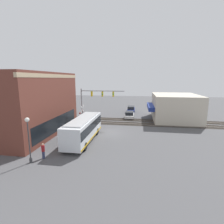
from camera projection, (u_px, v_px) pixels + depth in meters
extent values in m
plane|color=#4C4C4F|center=(109.00, 133.00, 27.37)|extent=(120.00, 120.00, 0.00)
cube|color=brown|center=(27.00, 103.00, 26.52)|extent=(16.01, 9.79, 9.27)
cube|color=tan|center=(54.00, 76.00, 25.03)|extent=(16.21, 0.36, 0.50)
cube|color=black|center=(58.00, 123.00, 26.34)|extent=(13.45, 0.12, 2.20)
cube|color=beige|center=(175.00, 107.00, 35.53)|extent=(10.96, 8.60, 5.21)
cube|color=navy|center=(151.00, 107.00, 36.27)|extent=(7.67, 1.20, 0.80)
cube|color=silver|center=(84.00, 128.00, 23.59)|extent=(10.08, 2.55, 2.60)
cube|color=black|center=(83.00, 126.00, 23.52)|extent=(9.87, 2.59, 1.09)
cube|color=gold|center=(84.00, 136.00, 23.80)|extent=(9.87, 2.58, 0.24)
cube|color=#A5A8AA|center=(83.00, 119.00, 23.34)|extent=(8.56, 2.17, 0.12)
cylinder|color=black|center=(90.00, 131.00, 26.58)|extent=(1.00, 2.57, 1.00)
cylinder|color=black|center=(75.00, 146.00, 20.68)|extent=(1.00, 2.57, 1.00)
cylinder|color=gray|center=(82.00, 107.00, 31.92)|extent=(0.20, 0.20, 6.62)
cylinder|color=gray|center=(102.00, 91.00, 30.79)|extent=(0.16, 7.77, 0.16)
cube|color=gold|center=(92.00, 94.00, 31.18)|extent=(0.30, 0.27, 0.90)
sphere|color=yellow|center=(92.00, 94.00, 31.02)|extent=(0.20, 0.20, 0.20)
cube|color=gold|center=(102.00, 94.00, 30.89)|extent=(0.30, 0.27, 0.90)
sphere|color=green|center=(102.00, 94.00, 30.73)|extent=(0.20, 0.20, 0.20)
cube|color=gold|center=(113.00, 94.00, 30.60)|extent=(0.30, 0.27, 0.90)
sphere|color=green|center=(113.00, 94.00, 30.44)|extent=(0.20, 0.20, 0.20)
cylinder|color=gray|center=(83.00, 116.00, 31.11)|extent=(0.14, 0.14, 3.60)
cube|color=white|center=(82.00, 109.00, 30.87)|extent=(1.41, 0.06, 1.41)
cube|color=white|center=(82.00, 109.00, 30.87)|extent=(1.41, 0.06, 1.41)
cylinder|color=#38383A|center=(82.00, 113.00, 31.02)|extent=(0.08, 0.90, 0.08)
sphere|color=red|center=(85.00, 113.00, 30.90)|extent=(0.28, 0.28, 0.28)
sphere|color=red|center=(80.00, 113.00, 31.04)|extent=(0.28, 0.28, 0.28)
cylinder|color=#38383A|center=(31.00, 160.00, 17.61)|extent=(0.28, 0.28, 0.50)
cylinder|color=#38383A|center=(29.00, 143.00, 17.26)|extent=(0.12, 0.12, 4.23)
sphere|color=white|center=(27.00, 120.00, 16.82)|extent=(0.44, 0.44, 0.44)
cube|color=#332D28|center=(114.00, 123.00, 33.19)|extent=(2.60, 60.00, 0.03)
cube|color=#6B6056|center=(114.00, 124.00, 32.48)|extent=(0.07, 60.00, 0.15)
cube|color=#6B6056|center=(115.00, 122.00, 33.88)|extent=(0.07, 60.00, 0.15)
cube|color=#332D28|center=(117.00, 119.00, 36.30)|extent=(2.60, 60.00, 0.03)
cube|color=#6B6056|center=(116.00, 120.00, 35.59)|extent=(0.07, 60.00, 0.15)
cube|color=#6B6056|center=(117.00, 118.00, 36.98)|extent=(0.07, 60.00, 0.15)
cube|color=silver|center=(130.00, 116.00, 37.49)|extent=(4.27, 1.80, 0.55)
cube|color=black|center=(130.00, 113.00, 37.17)|extent=(2.35, 1.62, 0.66)
cylinder|color=black|center=(130.00, 115.00, 38.81)|extent=(0.64, 1.82, 0.64)
cylinder|color=black|center=(129.00, 118.00, 36.24)|extent=(0.64, 1.82, 0.64)
cube|color=navy|center=(131.00, 110.00, 44.44)|extent=(4.89, 1.80, 0.57)
cube|color=black|center=(131.00, 108.00, 44.08)|extent=(2.69, 1.62, 0.68)
cylinder|color=black|center=(131.00, 110.00, 45.95)|extent=(0.64, 1.82, 0.64)
cylinder|color=black|center=(131.00, 112.00, 43.01)|extent=(0.64, 1.82, 0.64)
cylinder|color=#2D3351|center=(44.00, 155.00, 18.51)|extent=(0.28, 0.28, 0.79)
cylinder|color=maroon|center=(43.00, 148.00, 18.38)|extent=(0.34, 0.34, 0.66)
sphere|color=tan|center=(43.00, 144.00, 18.29)|extent=(0.21, 0.21, 0.21)
cylinder|color=black|center=(86.00, 123.00, 31.36)|extent=(0.28, 0.28, 0.85)
cylinder|color=#4C4C51|center=(86.00, 119.00, 31.21)|extent=(0.34, 0.34, 0.71)
sphere|color=tan|center=(85.00, 117.00, 31.12)|extent=(0.23, 0.23, 0.23)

